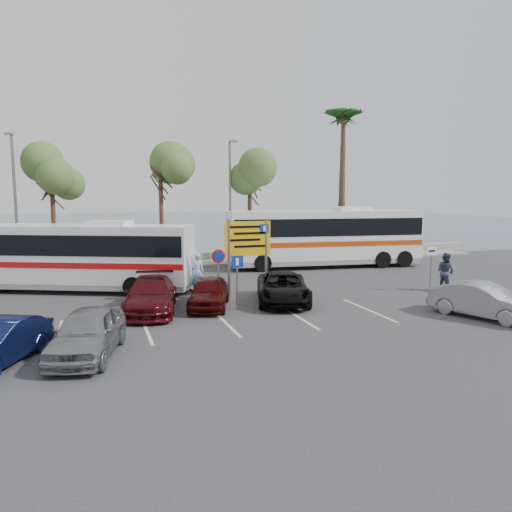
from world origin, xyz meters
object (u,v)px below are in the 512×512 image
object	(u,v)px
direction_sign	(248,244)
coach_bus_right	(325,239)
coach_bus_left	(78,259)
car_red	(209,292)
pedestrian_near	(197,272)
car_silver_a	(87,333)
suv_black	(283,288)
car_maroon	(151,295)
street_lamp_right	(230,196)
pedestrian_far	(445,272)
car_silver_b	(484,301)
street_lamp_left	(15,196)

from	to	relation	value
direction_sign	coach_bus_right	world-z (taller)	coach_bus_right
coach_bus_left	coach_bus_right	distance (m)	15.38
car_red	pedestrian_near	size ratio (longest dim) A/B	1.98
coach_bus_left	car_silver_a	size ratio (longest dim) A/B	2.66
pedestrian_near	direction_sign	bearing A→B (deg)	137.93
direction_sign	suv_black	size ratio (longest dim) A/B	0.76
coach_bus_left	car_maroon	bearing A→B (deg)	-62.18
street_lamp_right	direction_sign	world-z (taller)	street_lamp_right
coach_bus_left	suv_black	bearing A→B (deg)	-32.77
coach_bus_left	coach_bus_right	xyz separation A→B (m)	(14.96, 3.56, 0.20)
direction_sign	suv_black	xyz separation A→B (m)	(1.06, -1.77, -1.77)
car_red	pedestrian_far	world-z (taller)	pedestrian_far
coach_bus_right	car_silver_b	distance (m)	14.05
coach_bus_left	pedestrian_near	size ratio (longest dim) A/B	5.78
street_lamp_left	car_maroon	distance (m)	14.15
coach_bus_left	pedestrian_far	xyz separation A→B (m)	(17.14, -5.47, -0.67)
coach_bus_left	suv_black	distance (m)	10.23
street_lamp_left	car_maroon	world-z (taller)	street_lamp_left
street_lamp_left	pedestrian_near	distance (m)	12.89
coach_bus_right	pedestrian_near	size ratio (longest dim) A/B	6.60
street_lamp_left	coach_bus_left	xyz separation A→B (m)	(3.50, -6.58, -2.99)
pedestrian_near	pedestrian_far	xyz separation A→B (m)	(11.68, -3.53, -0.02)
coach_bus_left	pedestrian_near	bearing A→B (deg)	-19.52
car_silver_b	pedestrian_far	bearing A→B (deg)	44.70
coach_bus_left	car_silver_a	world-z (taller)	coach_bus_left
coach_bus_left	street_lamp_left	bearing A→B (deg)	118.01
street_lamp_right	pedestrian_near	xyz separation A→B (m)	(-4.03, -8.52, -3.64)
coach_bus_left	car_silver_a	xyz separation A→B (m)	(0.47, -10.44, -0.89)
street_lamp_left	pedestrian_near	bearing A→B (deg)	-43.53
car_silver_a	pedestrian_near	bearing A→B (deg)	74.40
coach_bus_right	pedestrian_far	size ratio (longest dim) A/B	6.77
street_lamp_right	car_red	world-z (taller)	street_lamp_right
car_red	car_silver_b	world-z (taller)	car_silver_b
street_lamp_right	direction_sign	bearing A→B (deg)	-100.94
street_lamp_right	car_red	size ratio (longest dim) A/B	2.10
direction_sign	pedestrian_far	size ratio (longest dim) A/B	1.92
coach_bus_left	car_red	distance (m)	7.63
coach_bus_right	car_maroon	xyz separation A→B (m)	(-12.09, -9.00, -1.11)
street_lamp_left	car_silver_a	world-z (taller)	street_lamp_left
street_lamp_right	car_silver_b	xyz separation A→B (m)	(5.43, -17.02, -3.93)
street_lamp_left	car_silver_b	bearing A→B (deg)	-42.71
car_maroon	pedestrian_near	size ratio (longest dim) A/B	2.48
street_lamp_left	car_silver_b	world-z (taller)	street_lamp_left
coach_bus_right	street_lamp_right	bearing A→B (deg)	151.08
coach_bus_right	car_silver_b	size ratio (longest dim) A/B	3.11
street_lamp_left	direction_sign	world-z (taller)	street_lamp_left
street_lamp_right	street_lamp_left	bearing A→B (deg)	180.00
car_silver_b	street_lamp_left	bearing A→B (deg)	115.95
car_silver_a	pedestrian_far	xyz separation A→B (m)	(16.67, 4.97, 0.23)
car_red	suv_black	world-z (taller)	suv_black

